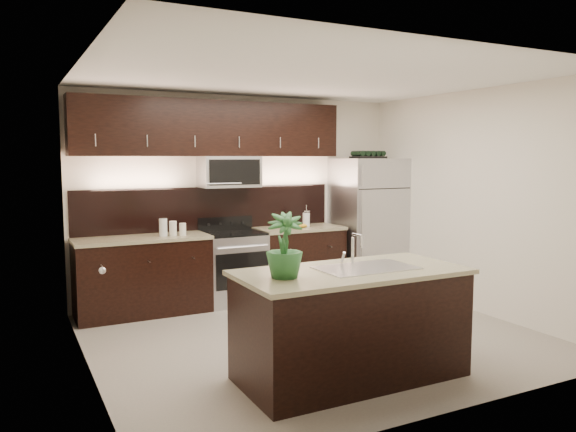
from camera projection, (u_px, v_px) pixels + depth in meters
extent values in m
plane|color=gray|center=(314.00, 336.00, 5.93)|extent=(4.50, 4.50, 0.00)
cube|color=silver|center=(242.00, 197.00, 7.57)|extent=(4.50, 0.02, 2.70)
cube|color=silver|center=(453.00, 233.00, 4.02)|extent=(4.50, 0.02, 2.70)
cube|color=silver|center=(86.00, 221.00, 4.78)|extent=(0.02, 4.00, 2.70)
cube|color=silver|center=(476.00, 202.00, 6.81)|extent=(0.02, 4.00, 2.70)
cube|color=white|center=(316.00, 76.00, 5.65)|extent=(4.50, 4.00, 0.02)
cube|color=silver|center=(105.00, 277.00, 4.11)|extent=(0.04, 0.80, 2.02)
sphere|color=silver|center=(102.00, 271.00, 4.41)|extent=(0.06, 0.06, 0.06)
cube|color=black|center=(76.00, 182.00, 5.42)|extent=(0.01, 0.32, 0.46)
cube|color=white|center=(76.00, 182.00, 5.42)|extent=(0.00, 0.24, 0.36)
cube|color=black|center=(143.00, 277.00, 6.75)|extent=(1.57, 0.62, 0.90)
cube|color=black|center=(299.00, 262.00, 7.71)|extent=(1.16, 0.62, 0.90)
cube|color=#B2B2B7|center=(233.00, 269.00, 7.27)|extent=(0.76, 0.62, 0.90)
cube|color=black|center=(233.00, 233.00, 7.22)|extent=(0.76, 0.60, 0.03)
cube|color=beige|center=(142.00, 239.00, 6.70)|extent=(1.59, 0.65, 0.04)
cube|color=beige|center=(299.00, 228.00, 7.66)|extent=(1.18, 0.65, 0.04)
cube|color=black|center=(210.00, 208.00, 7.36)|extent=(3.49, 0.02, 0.56)
cube|color=#B2B2B7|center=(229.00, 172.00, 7.24)|extent=(0.76, 0.40, 0.40)
cube|color=black|center=(213.00, 129.00, 7.12)|extent=(3.49, 0.33, 0.70)
cube|color=black|center=(351.00, 326.00, 4.79)|extent=(1.90, 0.90, 0.90)
cube|color=beige|center=(351.00, 272.00, 4.74)|extent=(1.96, 0.96, 0.04)
cube|color=silver|center=(366.00, 267.00, 4.81)|extent=(0.84, 0.50, 0.01)
cylinder|color=silver|center=(353.00, 251.00, 4.98)|extent=(0.03, 0.03, 0.24)
cylinder|color=silver|center=(357.00, 235.00, 4.91)|extent=(0.02, 0.14, 0.02)
cylinder|color=silver|center=(362.00, 242.00, 4.85)|extent=(0.02, 0.02, 0.10)
cube|color=#B2B2B7|center=(367.00, 223.00, 8.09)|extent=(0.90, 0.81, 1.87)
cube|color=black|center=(368.00, 157.00, 7.99)|extent=(0.46, 0.29, 0.03)
cylinder|color=black|center=(358.00, 154.00, 7.91)|extent=(0.08, 0.26, 0.08)
cylinder|color=black|center=(363.00, 154.00, 7.95)|extent=(0.08, 0.26, 0.08)
cylinder|color=black|center=(368.00, 154.00, 7.99)|extent=(0.08, 0.26, 0.08)
cylinder|color=black|center=(373.00, 154.00, 8.03)|extent=(0.08, 0.26, 0.08)
cylinder|color=black|center=(378.00, 154.00, 8.07)|extent=(0.08, 0.26, 0.08)
imported|color=#255D29|center=(284.00, 245.00, 4.40)|extent=(0.37, 0.37, 0.52)
cylinder|color=silver|center=(163.00, 227.00, 6.75)|extent=(0.10, 0.10, 0.21)
cylinder|color=silver|center=(173.00, 229.00, 6.78)|extent=(0.09, 0.09, 0.18)
cylinder|color=silver|center=(183.00, 229.00, 6.81)|extent=(0.08, 0.08, 0.15)
cylinder|color=silver|center=(306.00, 220.00, 7.64)|extent=(0.10, 0.10, 0.20)
cylinder|color=silver|center=(306.00, 212.00, 7.63)|extent=(0.10, 0.10, 0.02)
cylinder|color=silver|center=(306.00, 208.00, 7.62)|extent=(0.01, 0.01, 0.08)
ellipsoid|color=#C4901B|center=(298.00, 226.00, 7.56)|extent=(0.17, 0.14, 0.05)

